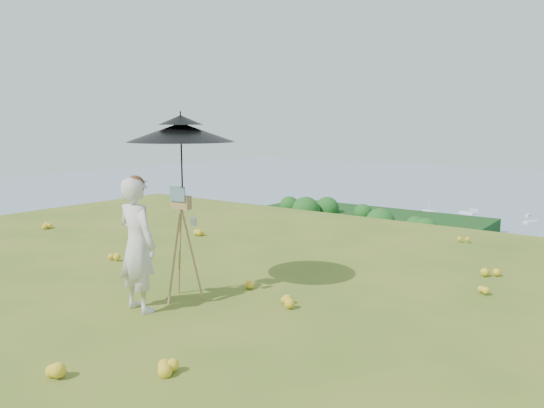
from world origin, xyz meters
The scene contains 8 objects.
ground centered at (0.00, 0.00, 0.00)m, with size 14.00×14.00×0.00m, color #49691E.
peninsula centered at (-75.00, 155.00, -29.00)m, with size 90.00×60.00×12.00m, color black, non-canonical shape.
slope_trees centered at (0.00, 35.00, -15.00)m, with size 110.00×50.00×6.00m, color #185018, non-canonical shape.
wildflowers centered at (0.00, 0.25, 0.06)m, with size 10.00×10.50×0.12m, color gold, non-canonical shape.
painter centered at (1.08, -0.49, 0.81)m, with size 0.59×0.39×1.62m, color silver.
field_easel centered at (1.21, 0.10, 0.73)m, with size 0.56×0.56×1.46m, color #A58745, non-canonical shape.
sun_umbrella centered at (1.21, 0.13, 1.79)m, with size 1.33×1.33×1.18m, color black, non-canonical shape.
painter_cap centered at (1.08, -0.49, 1.57)m, with size 0.21×0.26×0.10m, color #E37D7E, non-canonical shape.
Camera 1 is at (6.00, -4.50, 2.23)m, focal length 35.00 mm.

